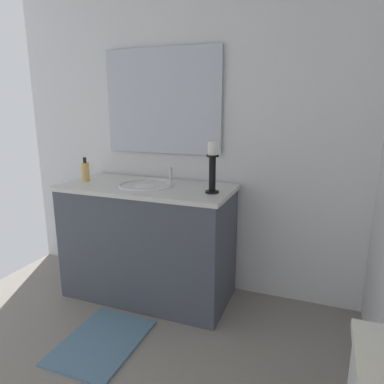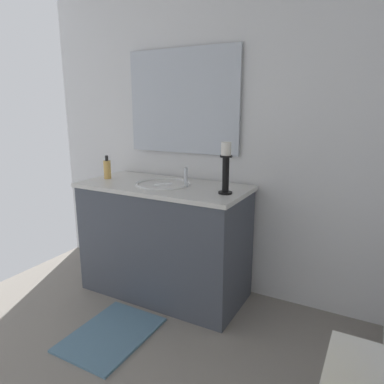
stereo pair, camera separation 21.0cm
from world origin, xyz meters
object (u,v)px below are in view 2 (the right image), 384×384
at_px(vanity_cabinet, 164,240).
at_px(candle_holder_tall, 226,167).
at_px(sink_basin, 163,190).
at_px(bath_mat, 111,334).
at_px(soap_bottle, 107,169).
at_px(mirror, 182,102).

bearing_deg(vanity_cabinet, candle_holder_tall, 85.84).
distance_m(sink_basin, bath_mat, 1.02).
distance_m(sink_basin, soap_bottle, 0.51).
relative_size(soap_bottle, bath_mat, 0.30).
relative_size(vanity_cabinet, soap_bottle, 6.91).
bearing_deg(candle_holder_tall, sink_basin, -94.17).
xyz_separation_m(sink_basin, candle_holder_tall, (0.04, 0.50, 0.22)).
xyz_separation_m(vanity_cabinet, mirror, (-0.28, 0.00, 1.01)).
xyz_separation_m(sink_basin, bath_mat, (0.62, -0.00, -0.81)).
bearing_deg(bath_mat, vanity_cabinet, -180.00).
bearing_deg(vanity_cabinet, bath_mat, 0.00).
distance_m(vanity_cabinet, mirror, 1.05).
bearing_deg(vanity_cabinet, soap_bottle, -87.02).
bearing_deg(sink_basin, vanity_cabinet, -90.00).
distance_m(sink_basin, candle_holder_tall, 0.55).
bearing_deg(mirror, candle_holder_tall, 57.79).
distance_m(mirror, candle_holder_tall, 0.72).
relative_size(candle_holder_tall, soap_bottle, 1.84).
relative_size(candle_holder_tall, bath_mat, 0.55).
bearing_deg(mirror, bath_mat, -0.00).
distance_m(vanity_cabinet, candle_holder_tall, 0.78).
relative_size(vanity_cabinet, bath_mat, 2.07).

